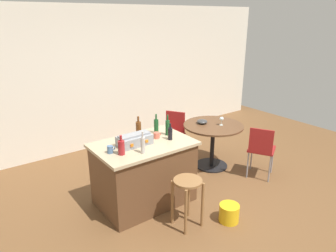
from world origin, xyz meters
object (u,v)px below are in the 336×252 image
(bottle_5, at_px, (170,133))
(cup_0, at_px, (157,135))
(bottle_0, at_px, (143,145))
(bottle_4, at_px, (121,147))
(bottle_1, at_px, (139,128))
(bottle_3, at_px, (168,127))
(cup_1, at_px, (110,149))
(folding_chair_near, at_px, (261,148))
(kitchen_island, at_px, (144,173))
(wooden_stool, at_px, (188,192))
(toolbox, at_px, (135,140))
(wine_glass, at_px, (222,119))
(plastic_bucket, at_px, (229,213))
(dining_table, at_px, (213,135))
(bottle_2, at_px, (156,126))
(serving_bowl, at_px, (202,122))
(folding_chair_far, at_px, (173,132))

(bottle_5, height_order, cup_0, bottle_5)
(bottle_0, bearing_deg, bottle_4, 153.53)
(bottle_1, xyz_separation_m, bottle_5, (0.27, -0.38, -0.02))
(bottle_3, bearing_deg, cup_1, -174.84)
(folding_chair_near, bearing_deg, bottle_0, 173.37)
(kitchen_island, relative_size, wooden_stool, 2.06)
(toolbox, height_order, bottle_3, bottle_3)
(toolbox, height_order, wine_glass, toolbox)
(plastic_bucket, bearing_deg, dining_table, 54.30)
(cup_1, bearing_deg, bottle_2, 15.65)
(bottle_0, distance_m, bottle_4, 0.26)
(dining_table, xyz_separation_m, serving_bowl, (-0.11, 0.16, 0.22))
(cup_0, bearing_deg, plastic_bucket, -70.32)
(cup_0, xyz_separation_m, plastic_bucket, (0.38, -1.06, -0.82))
(bottle_5, xyz_separation_m, cup_0, (-0.12, 0.15, -0.05))
(wooden_stool, bearing_deg, bottle_5, 71.38)
(kitchen_island, relative_size, bottle_3, 4.43)
(kitchen_island, height_order, bottle_3, bottle_3)
(toolbox, distance_m, bottle_4, 0.32)
(plastic_bucket, bearing_deg, serving_bowl, 60.80)
(toolbox, height_order, serving_bowl, toolbox)
(bottle_1, height_order, wine_glass, bottle_1)
(wooden_stool, xyz_separation_m, serving_bowl, (1.27, 1.16, 0.33))
(kitchen_island, distance_m, toolbox, 0.53)
(bottle_3, relative_size, wine_glass, 2.05)
(wooden_stool, bearing_deg, serving_bowl, 42.32)
(wine_glass, xyz_separation_m, serving_bowl, (-0.20, 0.25, -0.07))
(serving_bowl, bearing_deg, dining_table, -54.05)
(folding_chair_far, height_order, bottle_3, bottle_3)
(folding_chair_near, xyz_separation_m, cup_0, (-1.63, 0.54, 0.42))
(bottle_1, xyz_separation_m, cup_0, (0.15, -0.23, -0.07))
(wooden_stool, bearing_deg, plastic_bucket, -28.80)
(wooden_stool, height_order, bottle_3, bottle_3)
(wooden_stool, relative_size, bottle_4, 2.57)
(folding_chair_near, distance_m, bottle_2, 1.75)
(kitchen_island, distance_m, bottle_0, 0.64)
(folding_chair_near, relative_size, bottle_2, 3.06)
(wooden_stool, height_order, bottle_0, bottle_0)
(dining_table, relative_size, bottle_3, 3.41)
(bottle_0, distance_m, bottle_1, 0.60)
(plastic_bucket, bearing_deg, bottle_3, 99.58)
(cup_0, xyz_separation_m, wine_glass, (1.38, 0.11, -0.06))
(dining_table, bearing_deg, bottle_5, -163.19)
(cup_0, xyz_separation_m, serving_bowl, (1.17, 0.36, -0.13))
(bottle_5, relative_size, plastic_bucket, 0.91)
(toolbox, height_order, bottle_5, bottle_5)
(bottle_0, relative_size, bottle_4, 1.14)
(bottle_1, bearing_deg, cup_1, -153.03)
(bottle_4, height_order, wine_glass, bottle_4)
(bottle_1, distance_m, bottle_5, 0.47)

